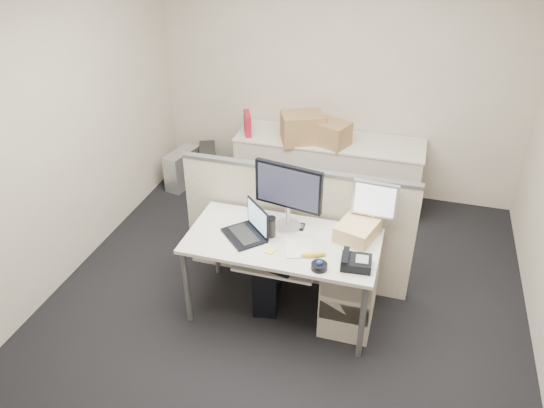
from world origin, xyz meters
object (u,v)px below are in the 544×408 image
(monitor_main, at_px, (288,197))
(desk_phone, at_px, (356,263))
(desk, at_px, (282,246))
(laptop, at_px, (244,223))

(monitor_main, distance_m, desk_phone, 0.75)
(monitor_main, bearing_deg, desk, -77.38)
(laptop, distance_m, desk_phone, 0.91)
(desk, xyz_separation_m, monitor_main, (-0.01, 0.18, 0.34))
(desk, relative_size, monitor_main, 2.69)
(monitor_main, xyz_separation_m, desk_phone, (0.61, -0.36, -0.24))
(desk, height_order, monitor_main, monitor_main)
(monitor_main, bearing_deg, laptop, -131.49)
(desk_phone, bearing_deg, monitor_main, 144.74)
(laptop, xyz_separation_m, desk_phone, (0.90, -0.13, -0.09))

